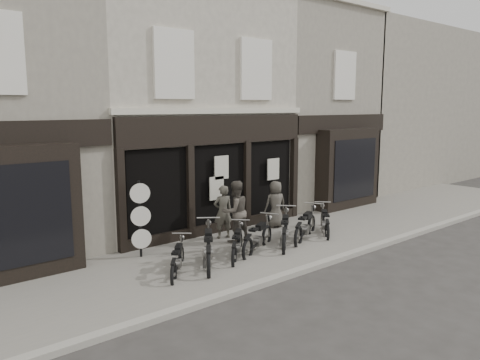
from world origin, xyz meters
TOP-DOWN VIEW (x-y plane):
  - ground_plane at (0.00, 0.00)m, footprint 90.00×90.00m
  - pavement at (0.00, 0.90)m, footprint 30.00×4.20m
  - kerb at (0.00, -1.25)m, footprint 30.00×0.25m
  - central_building at (0.00, 5.95)m, footprint 7.30×6.22m
  - neighbour_right at (6.35, 5.90)m, footprint 5.60×6.73m
  - filler_right at (14.50, 6.00)m, footprint 11.00×6.00m
  - motorcycle_0 at (-3.12, 0.55)m, footprint 1.40×1.56m
  - motorcycle_1 at (-2.16, 0.57)m, footprint 1.62×2.03m
  - motorcycle_2 at (-1.18, 0.58)m, footprint 1.58×1.53m
  - motorcycle_3 at (-0.37, 0.63)m, footprint 1.96×1.19m
  - motorcycle_4 at (0.65, 0.55)m, footprint 1.85×1.75m
  - motorcycle_5 at (1.56, 0.57)m, footprint 2.06×1.28m
  - motorcycle_6 at (2.56, 0.62)m, footprint 1.58×1.61m
  - man_left at (-0.39, 2.24)m, footprint 0.70×0.56m
  - man_centre at (-0.34, 1.69)m, footprint 0.95×0.77m
  - man_right at (1.80, 2.16)m, footprint 0.88×0.69m
  - advert_sign_post at (-3.24, 2.19)m, footprint 0.53×0.35m

SIDE VIEW (x-z plane):
  - ground_plane at x=0.00m, z-range 0.00..0.00m
  - pavement at x=0.00m, z-range 0.00..0.12m
  - kerb at x=0.00m, z-range 0.00..0.13m
  - motorcycle_0 at x=-3.12m, z-range -0.09..0.81m
  - motorcycle_2 at x=-1.18m, z-range -0.10..0.85m
  - motorcycle_6 at x=2.56m, z-range -0.10..0.87m
  - motorcycle_3 at x=-0.37m, z-range -0.10..0.91m
  - motorcycle_5 at x=1.56m, z-range -0.11..0.96m
  - motorcycle_4 at x=0.65m, z-range -0.11..0.98m
  - motorcycle_1 at x=-2.16m, z-range -0.12..1.01m
  - man_right at x=1.80m, z-range 0.12..1.70m
  - man_left at x=-0.39m, z-range 0.12..1.79m
  - man_centre at x=-0.34m, z-range 0.12..1.99m
  - advert_sign_post at x=-3.24m, z-range -0.03..2.20m
  - neighbour_right at x=6.35m, z-range -0.13..8.21m
  - central_building at x=0.00m, z-range -0.09..8.25m
  - filler_right at x=14.50m, z-range 0.00..8.20m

